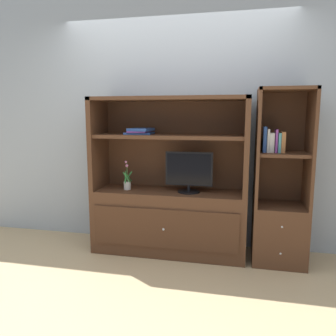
% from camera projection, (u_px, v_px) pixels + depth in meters
% --- Properties ---
extents(ground_plane, '(8.00, 8.00, 0.00)m').
position_uv_depth(ground_plane, '(160.00, 267.00, 3.22)').
color(ground_plane, tan).
extents(painted_rear_wall, '(6.00, 0.10, 2.80)m').
position_uv_depth(painted_rear_wall, '(176.00, 120.00, 3.72)').
color(painted_rear_wall, '#9EA8B2').
rests_on(painted_rear_wall, ground_plane).
extents(media_console, '(1.61, 0.51, 1.64)m').
position_uv_depth(media_console, '(169.00, 204.00, 3.53)').
color(media_console, '#4C2D1C').
rests_on(media_console, ground_plane).
extents(tv_monitor, '(0.48, 0.23, 0.42)m').
position_uv_depth(tv_monitor, '(189.00, 172.00, 3.40)').
color(tv_monitor, black).
rests_on(tv_monitor, media_console).
extents(potted_plant, '(0.10, 0.13, 0.31)m').
position_uv_depth(potted_plant, '(127.00, 183.00, 3.55)').
color(potted_plant, beige).
rests_on(potted_plant, media_console).
extents(magazine_stack, '(0.29, 0.29, 0.06)m').
position_uv_depth(magazine_stack, '(140.00, 131.00, 3.46)').
color(magazine_stack, '#2D519E').
rests_on(magazine_stack, media_console).
extents(bookshelf_tall, '(0.51, 0.48, 1.71)m').
position_uv_depth(bookshelf_tall, '(280.00, 208.00, 3.29)').
color(bookshelf_tall, '#4C2D1C').
rests_on(bookshelf_tall, ground_plane).
extents(upright_book_row, '(0.20, 0.18, 0.24)m').
position_uv_depth(upright_book_row, '(274.00, 141.00, 3.20)').
color(upright_book_row, '#2D519E').
rests_on(upright_book_row, bookshelf_tall).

